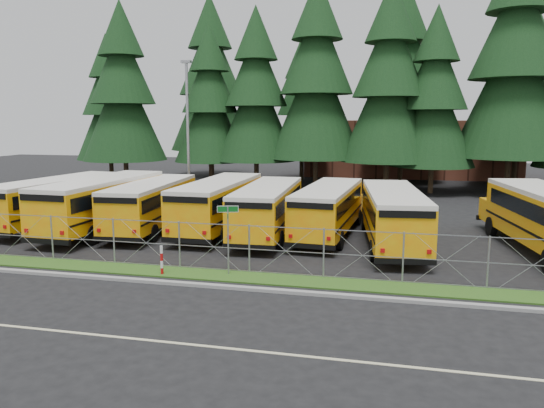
{
  "coord_description": "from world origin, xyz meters",
  "views": [
    {
      "loc": [
        4.62,
        -20.92,
        6.15
      ],
      "look_at": [
        -1.24,
        4.0,
        2.04
      ],
      "focal_mm": 35.0,
      "sensor_mm": 36.0,
      "label": 1
    }
  ],
  "objects_px": {
    "bus_0": "(62,202)",
    "bus_1": "(106,205)",
    "bus_4": "(269,210)",
    "bus_6": "(392,218)",
    "street_sign": "(228,225)",
    "bus_3": "(221,206)",
    "bus_2": "(154,206)",
    "bus_5": "(330,211)",
    "light_standard": "(188,128)",
    "striped_bollard": "(162,261)"
  },
  "relations": [
    {
      "from": "bus_5",
      "to": "light_standard",
      "type": "xyz_separation_m",
      "value": [
        -10.97,
        7.49,
        4.16
      ]
    },
    {
      "from": "bus_2",
      "to": "bus_4",
      "type": "distance_m",
      "value": 6.62
    },
    {
      "from": "bus_3",
      "to": "street_sign",
      "type": "distance_m",
      "value": 8.68
    },
    {
      "from": "bus_1",
      "to": "bus_3",
      "type": "height_order",
      "value": "bus_1"
    },
    {
      "from": "bus_3",
      "to": "light_standard",
      "type": "height_order",
      "value": "light_standard"
    },
    {
      "from": "street_sign",
      "to": "light_standard",
      "type": "height_order",
      "value": "light_standard"
    },
    {
      "from": "bus_3",
      "to": "bus_5",
      "type": "bearing_deg",
      "value": 1.41
    },
    {
      "from": "bus_2",
      "to": "bus_4",
      "type": "bearing_deg",
      "value": -4.29
    },
    {
      "from": "bus_4",
      "to": "bus_6",
      "type": "distance_m",
      "value": 6.45
    },
    {
      "from": "bus_6",
      "to": "light_standard",
      "type": "bearing_deg",
      "value": 140.55
    },
    {
      "from": "bus_0",
      "to": "bus_1",
      "type": "height_order",
      "value": "bus_1"
    },
    {
      "from": "bus_5",
      "to": "bus_1",
      "type": "bearing_deg",
      "value": -168.88
    },
    {
      "from": "bus_6",
      "to": "light_standard",
      "type": "distance_m",
      "value": 17.37
    },
    {
      "from": "bus_2",
      "to": "street_sign",
      "type": "xyz_separation_m",
      "value": [
        6.77,
        -7.48,
        0.67
      ]
    },
    {
      "from": "bus_3",
      "to": "striped_bollard",
      "type": "xyz_separation_m",
      "value": [
        0.46,
        -8.69,
        -0.81
      ]
    },
    {
      "from": "bus_5",
      "to": "light_standard",
      "type": "bearing_deg",
      "value": 149.46
    },
    {
      "from": "bus_1",
      "to": "bus_4",
      "type": "height_order",
      "value": "bus_1"
    },
    {
      "from": "bus_3",
      "to": "bus_5",
      "type": "distance_m",
      "value": 6.04
    },
    {
      "from": "bus_5",
      "to": "striped_bollard",
      "type": "bearing_deg",
      "value": -118.58
    },
    {
      "from": "bus_1",
      "to": "street_sign",
      "type": "xyz_separation_m",
      "value": [
        9.22,
        -6.63,
        0.56
      ]
    },
    {
      "from": "bus_4",
      "to": "striped_bollard",
      "type": "xyz_separation_m",
      "value": [
        -2.44,
        -8.07,
        -0.76
      ]
    },
    {
      "from": "bus_1",
      "to": "bus_3",
      "type": "relative_size",
      "value": 1.04
    },
    {
      "from": "bus_2",
      "to": "bus_6",
      "type": "height_order",
      "value": "bus_6"
    },
    {
      "from": "street_sign",
      "to": "striped_bollard",
      "type": "xyz_separation_m",
      "value": [
        -2.58,
        -0.59,
        -1.43
      ]
    },
    {
      "from": "bus_1",
      "to": "street_sign",
      "type": "distance_m",
      "value": 11.37
    },
    {
      "from": "bus_5",
      "to": "street_sign",
      "type": "bearing_deg",
      "value": -106.24
    },
    {
      "from": "bus_3",
      "to": "striped_bollard",
      "type": "distance_m",
      "value": 8.74
    },
    {
      "from": "bus_0",
      "to": "bus_3",
      "type": "relative_size",
      "value": 0.99
    },
    {
      "from": "bus_0",
      "to": "street_sign",
      "type": "height_order",
      "value": "street_sign"
    },
    {
      "from": "bus_0",
      "to": "light_standard",
      "type": "bearing_deg",
      "value": 69.58
    },
    {
      "from": "bus_1",
      "to": "bus_5",
      "type": "relative_size",
      "value": 1.1
    },
    {
      "from": "bus_6",
      "to": "street_sign",
      "type": "distance_m",
      "value": 9.12
    },
    {
      "from": "bus_4",
      "to": "bus_6",
      "type": "bearing_deg",
      "value": -10.26
    },
    {
      "from": "bus_3",
      "to": "bus_4",
      "type": "height_order",
      "value": "bus_3"
    },
    {
      "from": "bus_0",
      "to": "bus_6",
      "type": "distance_m",
      "value": 18.68
    },
    {
      "from": "bus_0",
      "to": "light_standard",
      "type": "relative_size",
      "value": 1.05
    },
    {
      "from": "bus_1",
      "to": "bus_5",
      "type": "distance_m",
      "value": 12.31
    },
    {
      "from": "street_sign",
      "to": "bus_2",
      "type": "bearing_deg",
      "value": 132.11
    },
    {
      "from": "bus_1",
      "to": "striped_bollard",
      "type": "relative_size",
      "value": 9.38
    },
    {
      "from": "bus_1",
      "to": "light_standard",
      "type": "relative_size",
      "value": 1.11
    },
    {
      "from": "bus_0",
      "to": "street_sign",
      "type": "xyz_separation_m",
      "value": [
        12.42,
        -7.2,
        0.64
      ]
    },
    {
      "from": "bus_0",
      "to": "street_sign",
      "type": "bearing_deg",
      "value": -22.91
    },
    {
      "from": "bus_2",
      "to": "bus_5",
      "type": "distance_m",
      "value": 9.78
    },
    {
      "from": "bus_1",
      "to": "striped_bollard",
      "type": "height_order",
      "value": "bus_1"
    },
    {
      "from": "bus_1",
      "to": "light_standard",
      "type": "distance_m",
      "value": 9.99
    },
    {
      "from": "bus_3",
      "to": "bus_6",
      "type": "distance_m",
      "value": 9.42
    },
    {
      "from": "bus_4",
      "to": "bus_6",
      "type": "relative_size",
      "value": 0.98
    },
    {
      "from": "street_sign",
      "to": "bus_3",
      "type": "bearing_deg",
      "value": 110.62
    },
    {
      "from": "bus_2",
      "to": "bus_3",
      "type": "bearing_deg",
      "value": 5.14
    },
    {
      "from": "bus_5",
      "to": "bus_6",
      "type": "height_order",
      "value": "bus_6"
    }
  ]
}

